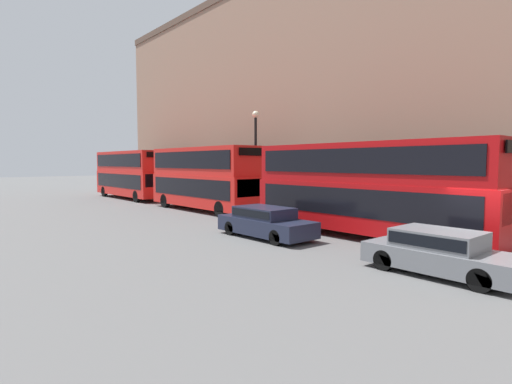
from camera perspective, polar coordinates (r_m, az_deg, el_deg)
name	(u,v)px	position (r m, az deg, el deg)	size (l,w,h in m)	color
ground_plane	(479,267)	(14.81, 29.23, -9.36)	(200.00, 200.00, 0.00)	#5B5B5B
bus_leading	(367,186)	(18.31, 15.55, 0.90)	(2.59, 11.49, 4.21)	#B20C0F
bus_second_in_queue	(204,176)	(27.82, -7.45, 2.27)	(2.59, 10.28, 4.36)	red
bus_third_in_queue	(131,173)	(38.73, -17.46, 2.65)	(2.59, 10.72, 4.36)	red
car_dark_sedan	(440,251)	(13.19, 24.78, -7.67)	(1.86, 4.36, 1.34)	slate
car_hatchback	(265,221)	(17.84, 1.33, -4.21)	(1.86, 4.78, 1.36)	#1E2338
street_lamp	(256,151)	(26.45, -0.06, 5.94)	(0.44, 0.44, 6.72)	black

